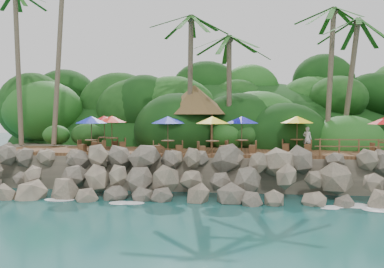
# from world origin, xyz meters

# --- Properties ---
(ground) EXTENTS (140.00, 140.00, 0.00)m
(ground) POSITION_xyz_m (0.00, 0.00, 0.00)
(ground) COLOR #19514F
(ground) RESTS_ON ground
(land_base) EXTENTS (32.00, 25.20, 2.10)m
(land_base) POSITION_xyz_m (0.00, 16.00, 1.05)
(land_base) COLOR gray
(land_base) RESTS_ON ground
(jungle_hill) EXTENTS (44.80, 28.00, 15.40)m
(jungle_hill) POSITION_xyz_m (0.00, 23.50, 0.00)
(jungle_hill) COLOR #143811
(jungle_hill) RESTS_ON ground
(seawall) EXTENTS (29.00, 4.00, 2.30)m
(seawall) POSITION_xyz_m (0.00, 2.00, 1.15)
(seawall) COLOR gray
(seawall) RESTS_ON ground
(terrace) EXTENTS (26.00, 5.00, 0.20)m
(terrace) POSITION_xyz_m (0.00, 6.00, 2.20)
(terrace) COLOR brown
(terrace) RESTS_ON land_base
(jungle_foliage) EXTENTS (44.00, 16.00, 12.00)m
(jungle_foliage) POSITION_xyz_m (0.00, 15.00, 0.00)
(jungle_foliage) COLOR #143811
(jungle_foliage) RESTS_ON ground
(foam_line) EXTENTS (25.20, 0.80, 0.06)m
(foam_line) POSITION_xyz_m (0.00, 0.30, 0.03)
(foam_line) COLOR white
(foam_line) RESTS_ON ground
(palms) EXTENTS (30.42, 6.86, 15.25)m
(palms) POSITION_xyz_m (-0.33, 8.96, 12.62)
(palms) COLOR brown
(palms) RESTS_ON ground
(palapa) EXTENTS (5.28, 5.28, 4.60)m
(palapa) POSITION_xyz_m (-0.25, 9.68, 5.79)
(palapa) COLOR brown
(palapa) RESTS_ON ground
(dining_clusters) EXTENTS (20.36, 5.32, 2.30)m
(dining_clusters) POSITION_xyz_m (0.22, 5.65, 4.21)
(dining_clusters) COLOR brown
(dining_clusters) RESTS_ON terrace
(railing) EXTENTS (6.10, 0.10, 1.00)m
(railing) POSITION_xyz_m (10.62, 3.65, 2.91)
(railing) COLOR brown
(railing) RESTS_ON terrace
(waiter) EXTENTS (0.69, 0.59, 1.59)m
(waiter) POSITION_xyz_m (7.61, 6.78, 3.10)
(waiter) COLOR white
(waiter) RESTS_ON terrace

